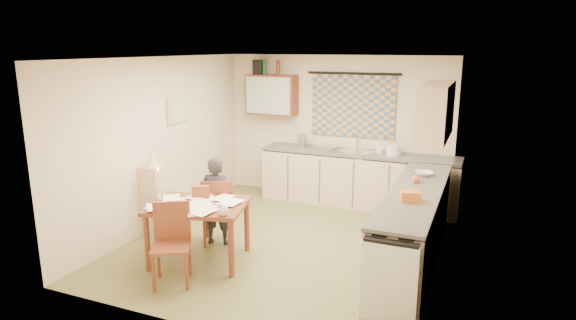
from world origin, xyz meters
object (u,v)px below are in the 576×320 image
at_px(counter_right, 413,227).
at_px(dining_table, 199,232).
at_px(shelf_stand, 155,200).
at_px(chair_far, 219,223).
at_px(counter_back, 358,179).
at_px(stove, 393,273).
at_px(person, 216,201).

relative_size(counter_right, dining_table, 2.22).
relative_size(dining_table, shelf_stand, 1.32).
relative_size(dining_table, chair_far, 1.44).
xyz_separation_m(counter_back, shelf_stand, (-2.34, -2.39, 0.05)).
xyz_separation_m(dining_table, shelf_stand, (-1.07, 0.51, 0.12)).
relative_size(stove, shelf_stand, 0.85).
xyz_separation_m(counter_right, chair_far, (-2.54, -0.46, -0.16)).
relative_size(counter_back, chair_far, 3.57).
distance_m(stove, dining_table, 2.49).
height_order(counter_back, dining_table, counter_back).
relative_size(counter_back, stove, 3.86).
bearing_deg(chair_far, counter_right, 162.51).
distance_m(counter_back, person, 2.71).
bearing_deg(chair_far, counter_back, -147.63).
xyz_separation_m(stove, shelf_stand, (-3.54, 0.78, 0.08)).
bearing_deg(person, shelf_stand, -11.08).
xyz_separation_m(stove, person, (-2.55, 0.82, 0.19)).
height_order(chair_far, person, person).
bearing_deg(stove, person, 162.07).
xyz_separation_m(counter_back, chair_far, (-1.34, -2.32, -0.16)).
bearing_deg(counter_right, stove, -90.00).
distance_m(counter_back, chair_far, 2.69).
distance_m(chair_far, shelf_stand, 1.03).
bearing_deg(counter_back, person, -119.76).
bearing_deg(dining_table, chair_far, 83.22).
relative_size(stove, chair_far, 0.92).
distance_m(dining_table, person, 0.60).
bearing_deg(person, counter_right, 177.38).
xyz_separation_m(dining_table, person, (-0.08, 0.55, 0.23)).
xyz_separation_m(dining_table, chair_far, (-0.07, 0.58, -0.09)).
bearing_deg(shelf_stand, chair_far, 3.70).
xyz_separation_m(counter_right, dining_table, (-2.47, -1.04, -0.07)).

